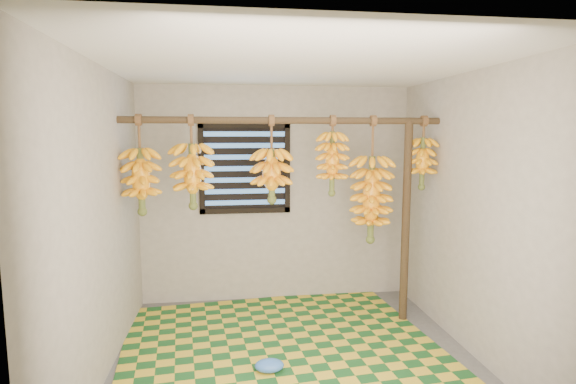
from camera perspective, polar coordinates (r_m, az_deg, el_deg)
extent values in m
cube|color=#4E4E4E|center=(3.98, 1.16, -20.79)|extent=(3.00, 3.00, 0.01)
cube|color=silver|center=(3.55, 1.27, 15.97)|extent=(3.00, 3.00, 0.01)
cube|color=gray|center=(5.05, -1.49, -0.32)|extent=(3.00, 0.01, 2.40)
cube|color=gray|center=(3.66, -22.82, -3.83)|extent=(0.01, 3.00, 2.40)
cube|color=gray|center=(4.09, 22.55, -2.69)|extent=(0.01, 3.00, 2.40)
cube|color=black|center=(4.97, -5.49, 3.00)|extent=(1.00, 0.04, 1.00)
cylinder|color=#43341F|center=(4.21, -0.28, 9.08)|extent=(3.00, 0.06, 0.06)
cylinder|color=#43341F|center=(4.61, 14.72, -3.82)|extent=(0.08, 0.08, 2.00)
cube|color=#164D1E|center=(4.30, -1.25, -18.37)|extent=(2.93, 2.44, 0.01)
ellipsoid|color=blue|center=(3.80, -2.39, -21.16)|extent=(0.24, 0.18, 0.10)
cylinder|color=brown|center=(4.24, -18.38, 7.00)|extent=(0.02, 0.02, 0.31)
cylinder|color=#4C5923|center=(4.25, -18.16, 1.58)|extent=(0.06, 0.06, 0.55)
cylinder|color=brown|center=(4.18, -12.19, 7.48)|extent=(0.02, 0.02, 0.27)
cylinder|color=#4C5923|center=(4.19, -12.05, 2.27)|extent=(0.06, 0.06, 0.55)
cylinder|color=brown|center=(4.19, -2.11, 7.27)|extent=(0.02, 0.02, 0.33)
cylinder|color=#4C5923|center=(4.20, -2.08, 2.35)|extent=(0.06, 0.06, 0.46)
cylinder|color=brown|center=(4.29, 5.69, 8.34)|extent=(0.02, 0.02, 0.16)
cylinder|color=#4C5923|center=(4.29, 5.63, 3.89)|extent=(0.05, 0.05, 0.57)
cylinder|color=brown|center=(4.40, 10.71, 6.68)|extent=(0.02, 0.02, 0.40)
cylinder|color=#4C5923|center=(4.44, 10.53, -0.67)|extent=(0.06, 0.06, 0.80)
cylinder|color=brown|center=(4.58, 16.85, 7.63)|extent=(0.02, 0.02, 0.22)
cylinder|color=#4C5923|center=(4.59, 16.70, 3.75)|extent=(0.05, 0.05, 0.46)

